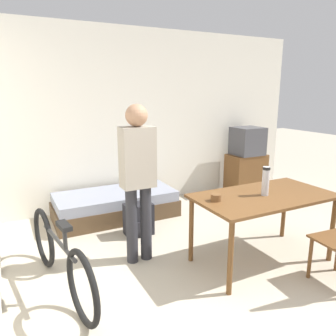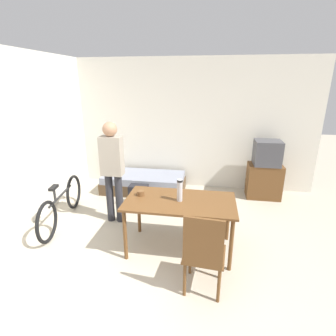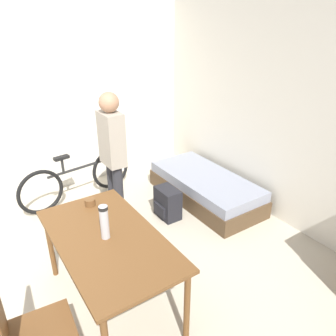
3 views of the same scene
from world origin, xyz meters
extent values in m
plane|color=#B2A893|center=(0.00, 0.00, 0.00)|extent=(20.00, 20.00, 0.00)
cube|color=silver|center=(0.00, 3.26, 1.35)|extent=(5.48, 0.06, 2.70)
cube|color=silver|center=(-2.27, 1.61, 1.35)|extent=(0.06, 4.23, 2.70)
cube|color=#4C3823|center=(-0.75, 2.75, 0.12)|extent=(1.71, 0.80, 0.23)
cube|color=gray|center=(-0.75, 2.75, 0.30)|extent=(1.66, 0.78, 0.14)
cube|color=brown|center=(1.69, 2.84, 0.34)|extent=(0.65, 0.42, 0.69)
cube|color=#424247|center=(1.69, 2.84, 0.92)|extent=(0.49, 0.45, 0.48)
cube|color=black|center=(1.69, 2.62, 0.92)|extent=(0.40, 0.01, 0.37)
cube|color=brown|center=(0.25, 0.86, 0.72)|extent=(1.45, 0.79, 0.03)
cylinder|color=brown|center=(-0.42, 0.52, 0.35)|extent=(0.05, 0.05, 0.71)
cylinder|color=brown|center=(0.91, 0.52, 0.35)|extent=(0.05, 0.05, 0.71)
cylinder|color=brown|center=(-0.42, 1.19, 0.35)|extent=(0.05, 0.05, 0.71)
cylinder|color=brown|center=(0.91, 1.19, 0.35)|extent=(0.05, 0.05, 0.71)
cube|color=brown|center=(0.60, 0.19, 0.43)|extent=(0.48, 0.48, 0.02)
cube|color=brown|center=(0.58, -0.02, 0.71)|extent=(0.41, 0.06, 0.54)
cylinder|color=brown|center=(0.80, 0.35, 0.21)|extent=(0.04, 0.04, 0.42)
cylinder|color=brown|center=(0.44, 0.39, 0.21)|extent=(0.04, 0.04, 0.42)
cylinder|color=brown|center=(0.77, -0.01, 0.21)|extent=(0.04, 0.04, 0.42)
cylinder|color=brown|center=(0.41, 0.02, 0.21)|extent=(0.04, 0.04, 0.42)
torus|color=black|center=(-1.82, 1.80, 0.31)|extent=(0.14, 0.62, 0.62)
torus|color=black|center=(-1.66, 0.74, 0.31)|extent=(0.14, 0.62, 0.62)
cylinder|color=black|center=(-1.74, 1.27, 0.48)|extent=(0.16, 0.84, 0.04)
cylinder|color=black|center=(-1.71, 1.08, 0.58)|extent=(0.04, 0.04, 0.20)
cube|color=black|center=(-1.71, 1.08, 0.70)|extent=(0.11, 0.21, 0.04)
cylinder|color=#28282D|center=(-0.98, 1.46, 0.41)|extent=(0.12, 0.12, 0.82)
cylinder|color=#28282D|center=(-0.82, 1.46, 0.41)|extent=(0.12, 0.12, 0.82)
cube|color=#9E9384|center=(-0.90, 1.46, 1.13)|extent=(0.34, 0.20, 0.62)
sphere|color=#A87A5B|center=(-0.90, 1.46, 1.55)|extent=(0.22, 0.22, 0.22)
cylinder|color=#B7B7BC|center=(0.24, 0.85, 0.89)|extent=(0.07, 0.07, 0.30)
cylinder|color=black|center=(0.24, 0.85, 1.02)|extent=(0.08, 0.08, 0.03)
cylinder|color=brown|center=(-0.31, 0.93, 0.77)|extent=(0.10, 0.10, 0.07)
cube|color=black|center=(-0.67, 2.06, 0.20)|extent=(0.34, 0.22, 0.40)
cube|color=black|center=(-0.67, 1.94, 0.14)|extent=(0.24, 0.03, 0.14)
camera|label=1|loc=(-2.08, -1.55, 1.79)|focal=35.00mm
camera|label=2|loc=(0.60, -2.26, 2.24)|focal=28.00mm
camera|label=3|loc=(2.36, 0.06, 2.40)|focal=35.00mm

